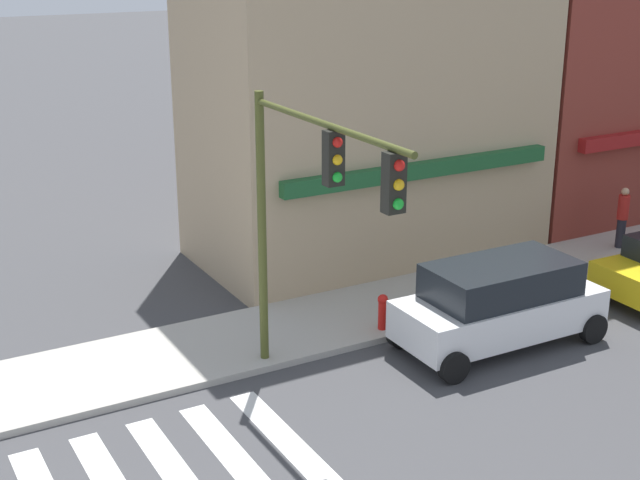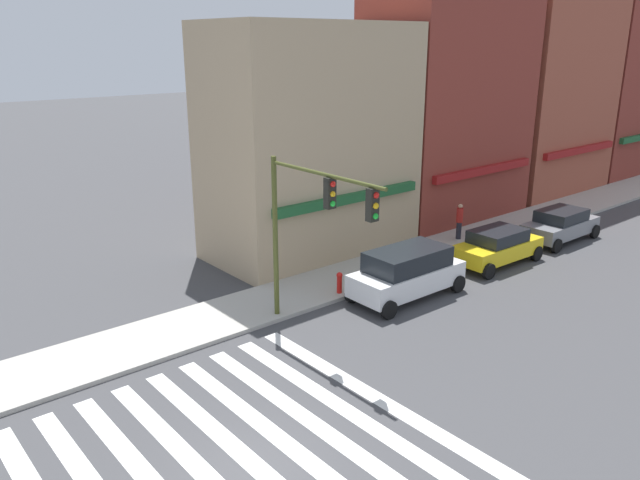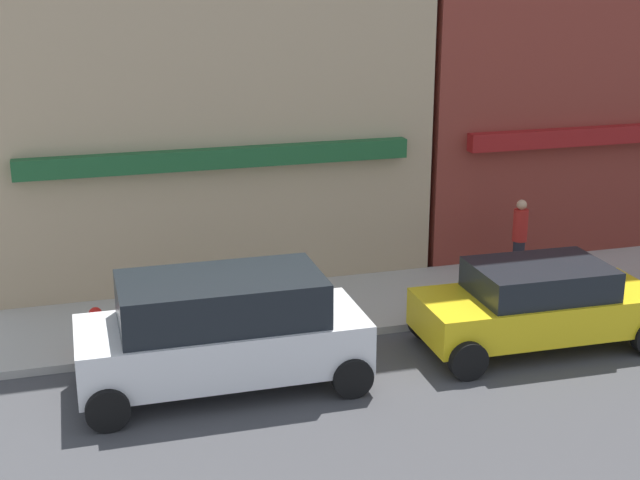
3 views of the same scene
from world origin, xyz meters
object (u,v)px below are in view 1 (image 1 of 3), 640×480
Objects in this scene: suv_white at (500,302)px; pedestrian_red_jacket at (622,216)px; traffic_signal at (309,194)px; fire_hydrant at (383,310)px.

pedestrian_red_jacket is at bearing 24.15° from suv_white.
traffic_signal is 6.91× the size of fire_hydrant.
suv_white reaches higher than pedestrian_red_jacket.
fire_hydrant is at bearing 33.66° from traffic_signal.
suv_white is 2.67× the size of pedestrian_red_jacket.
suv_white is (4.93, 0.28, -3.23)m from traffic_signal.
pedestrian_red_jacket is at bearing 15.70° from traffic_signal.
fire_hydrant is at bearing 139.51° from suv_white.
pedestrian_red_jacket is (7.13, 3.10, 0.04)m from suv_white.
pedestrian_red_jacket reaches higher than fire_hydrant.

